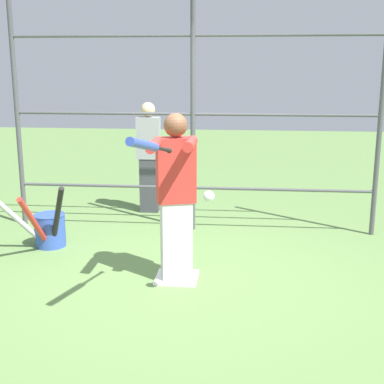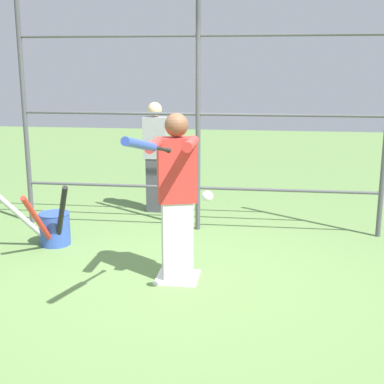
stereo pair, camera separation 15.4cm
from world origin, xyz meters
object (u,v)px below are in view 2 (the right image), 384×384
object	(u,v)px
batter	(177,192)
bystander_behind_fence	(155,156)
softball_in_flight	(207,197)
bat_bucket	(52,227)
baseball_bat_swinging	(144,145)

from	to	relation	value
batter	bystander_behind_fence	distance (m)	2.47
softball_in_flight	bystander_behind_fence	xyz separation A→B (m)	(1.02, -2.91, -0.17)
softball_in_flight	bystander_behind_fence	bearing A→B (deg)	-70.64
bystander_behind_fence	bat_bucket	bearing A→B (deg)	61.41
bat_bucket	bystander_behind_fence	xyz separation A→B (m)	(-0.87, -1.60, 0.57)
baseball_bat_swinging	bystander_behind_fence	world-z (taller)	baseball_bat_swinging
softball_in_flight	baseball_bat_swinging	bearing A→B (deg)	42.11
softball_in_flight	bat_bucket	bearing A→B (deg)	-34.70
softball_in_flight	bystander_behind_fence	size ratio (longest dim) A/B	0.06
batter	bystander_behind_fence	world-z (taller)	batter
softball_in_flight	bystander_behind_fence	world-z (taller)	bystander_behind_fence
batter	baseball_bat_swinging	world-z (taller)	batter
bystander_behind_fence	batter	bearing A→B (deg)	106.01
baseball_bat_swinging	bat_bucket	world-z (taller)	baseball_bat_swinging
baseball_bat_swinging	bystander_behind_fence	size ratio (longest dim) A/B	0.58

